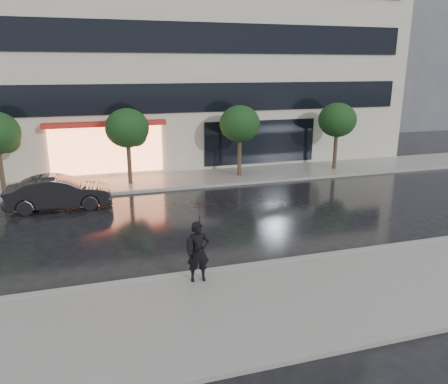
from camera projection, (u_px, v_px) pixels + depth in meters
name	position (u px, v px, depth m)	size (l,w,h in m)	color
ground	(252.00, 254.00, 14.44)	(120.00, 120.00, 0.00)	black
sidewalk_near	(295.00, 301.00, 11.44)	(60.00, 4.50, 0.12)	slate
sidewalk_far	(186.00, 179.00, 23.85)	(60.00, 3.50, 0.12)	slate
curb_near	(263.00, 265.00, 13.51)	(60.00, 0.25, 0.14)	gray
curb_far	(193.00, 187.00, 22.24)	(60.00, 0.25, 0.14)	gray
office_building	(158.00, 19.00, 28.48)	(30.00, 12.76, 18.00)	beige
bg_building_right	(393.00, 47.00, 45.29)	(12.00, 12.00, 16.00)	#4C4C54
tree_mid_west	(128.00, 129.00, 22.03)	(2.20, 2.20, 3.99)	#33261C
tree_mid_east	(241.00, 125.00, 23.72)	(2.20, 2.20, 3.99)	#33261C
tree_far_east	(338.00, 121.00, 25.41)	(2.20, 2.20, 3.99)	#33261C
parked_car	(59.00, 193.00, 18.89)	(1.53, 4.39, 1.45)	black
pedestrian_with_umbrella	(199.00, 233.00, 12.03)	(0.85, 0.87, 2.32)	black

